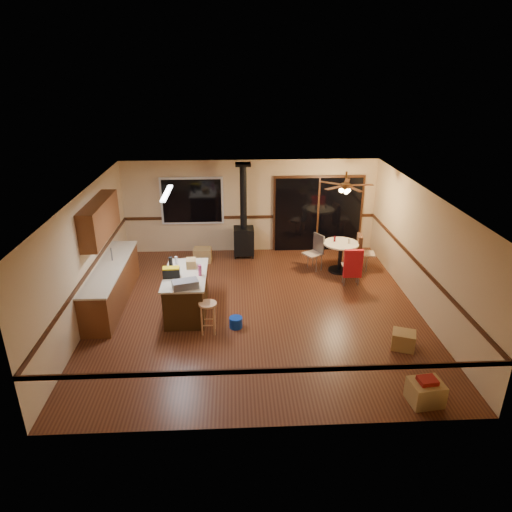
{
  "coord_description": "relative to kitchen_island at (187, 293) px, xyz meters",
  "views": [
    {
      "loc": [
        -0.45,
        -8.72,
        4.95
      ],
      "look_at": [
        0.0,
        0.3,
        1.15
      ],
      "focal_mm": 32.0,
      "sensor_mm": 36.0,
      "label": 1
    }
  ],
  "objects": [
    {
      "name": "glass_red",
      "position": [
        3.6,
        2.03,
        0.4
      ],
      "size": [
        0.07,
        0.07,
        0.14
      ],
      "primitive_type": "cylinder",
      "rotation": [
        0.0,
        0.0,
        0.31
      ],
      "color": "#590C14",
      "rests_on": "dining_table"
    },
    {
      "name": "upper_cabinets",
      "position": [
        -1.83,
        0.7,
        1.45
      ],
      "size": [
        0.35,
        2.0,
        0.8
      ],
      "primitive_type": "cube",
      "color": "brown",
      "rests_on": "ground"
    },
    {
      "name": "box_corner_a",
      "position": [
        4.0,
        -3.08,
        -0.26
      ],
      "size": [
        0.55,
        0.48,
        0.38
      ],
      "primitive_type": "cube",
      "rotation": [
        0.0,
        0.0,
        0.12
      ],
      "color": "#A37F48",
      "rests_on": "floor"
    },
    {
      "name": "wood_stove",
      "position": [
        1.3,
        3.05,
        0.28
      ],
      "size": [
        0.55,
        0.5,
        2.52
      ],
      "color": "black",
      "rests_on": "ground"
    },
    {
      "name": "sliding_door",
      "position": [
        3.4,
        3.45,
        0.6
      ],
      "size": [
        2.52,
        0.1,
        2.1
      ],
      "primitive_type": "cube",
      "color": "black",
      "rests_on": "ground"
    },
    {
      "name": "chair_right",
      "position": [
        4.27,
        2.01,
        0.14
      ],
      "size": [
        0.52,
        0.48,
        0.7
      ],
      "color": "tan",
      "rests_on": "ground"
    },
    {
      "name": "bottle_white",
      "position": [
        -0.24,
        0.52,
        0.54
      ],
      "size": [
        0.08,
        0.08,
        0.18
      ],
      "primitive_type": "cylinder",
      "rotation": [
        0.0,
        0.0,
        -0.33
      ],
      "color": "white",
      "rests_on": "kitchen_island"
    },
    {
      "name": "chair_left",
      "position": [
        3.14,
        2.09,
        0.14
      ],
      "size": [
        0.55,
        0.55,
        0.51
      ],
      "color": "tan",
      "rests_on": "ground"
    },
    {
      "name": "wall_back",
      "position": [
        1.5,
        3.5,
        0.85
      ],
      "size": [
        7.0,
        0.0,
        7.0
      ],
      "primitive_type": "plane",
      "rotation": [
        1.57,
        0.0,
        0.0
      ],
      "color": "#CFB083",
      "rests_on": "ground"
    },
    {
      "name": "fluorescent_strip",
      "position": [
        -0.3,
        0.3,
        2.11
      ],
      "size": [
        0.1,
        1.2,
        0.04
      ],
      "primitive_type": "cube",
      "color": "white",
      "rests_on": "ceiling"
    },
    {
      "name": "ceiling",
      "position": [
        1.5,
        0.0,
        2.15
      ],
      "size": [
        7.0,
        7.0,
        0.0
      ],
      "primitive_type": "plane",
      "rotation": [
        3.14,
        0.0,
        0.0
      ],
      "color": "silver",
      "rests_on": "ground"
    },
    {
      "name": "wall_front",
      "position": [
        1.5,
        -3.5,
        0.85
      ],
      "size": [
        7.0,
        0.0,
        7.0
      ],
      "primitive_type": "plane",
      "rotation": [
        -1.57,
        0.0,
        0.0
      ],
      "color": "#CFB083",
      "rests_on": "ground"
    },
    {
      "name": "bottle_pink",
      "position": [
        0.32,
        -0.09,
        0.56
      ],
      "size": [
        0.08,
        0.08,
        0.23
      ],
      "primitive_type": "cylinder",
      "rotation": [
        0.0,
        0.0,
        0.08
      ],
      "color": "#D84C8C",
      "rests_on": "kitchen_island"
    },
    {
      "name": "toolbox_grey",
      "position": [
        0.06,
        -0.64,
        0.52
      ],
      "size": [
        0.56,
        0.4,
        0.16
      ],
      "primitive_type": "cube",
      "rotation": [
        0.0,
        0.0,
        0.28
      ],
      "color": "slate",
      "rests_on": "kitchen_island"
    },
    {
      "name": "lower_cabinets",
      "position": [
        -1.7,
        0.5,
        -0.02
      ],
      "size": [
        0.6,
        3.0,
        0.86
      ],
      "primitive_type": "cube",
      "color": "brown",
      "rests_on": "ground"
    },
    {
      "name": "toolbox_black",
      "position": [
        -0.27,
        -0.14,
        0.54
      ],
      "size": [
        0.36,
        0.2,
        0.19
      ],
      "primitive_type": "cube",
      "rotation": [
        0.0,
        0.0,
        0.07
      ],
      "color": "black",
      "rests_on": "kitchen_island"
    },
    {
      "name": "toolbox_yellow_lid",
      "position": [
        -0.27,
        -0.14,
        0.65
      ],
      "size": [
        0.35,
        0.2,
        0.03
      ],
      "primitive_type": "cube",
      "rotation": [
        0.0,
        0.0,
        0.07
      ],
      "color": "gold",
      "rests_on": "toolbox_black"
    },
    {
      "name": "ceiling_fan",
      "position": [
        3.75,
        1.93,
        1.76
      ],
      "size": [
        0.24,
        0.24,
        0.55
      ],
      "color": "brown",
      "rests_on": "ceiling"
    },
    {
      "name": "chair_rail",
      "position": [
        1.5,
        0.0,
        0.55
      ],
      "size": [
        7.0,
        7.0,
        0.08
      ],
      "primitive_type": null,
      "color": "#361B0D",
      "rests_on": "ground"
    },
    {
      "name": "box_corner_b",
      "position": [
        4.18,
        -1.59,
        -0.28
      ],
      "size": [
        0.52,
        0.48,
        0.34
      ],
      "primitive_type": "cube",
      "rotation": [
        0.0,
        0.0,
        -0.37
      ],
      "color": "#A37F48",
      "rests_on": "floor"
    },
    {
      "name": "blue_bucket",
      "position": [
        1.04,
        -0.69,
        -0.34
      ],
      "size": [
        0.27,
        0.27,
        0.22
      ],
      "primitive_type": "cylinder",
      "rotation": [
        0.0,
        0.0,
        -0.02
      ],
      "color": "#0B34A7",
      "rests_on": "floor"
    },
    {
      "name": "glass_cream",
      "position": [
        3.93,
        1.88,
        0.39
      ],
      "size": [
        0.07,
        0.07,
        0.13
      ],
      "primitive_type": "cylinder",
      "rotation": [
        0.0,
        0.0,
        -0.21
      ],
      "color": "beige",
      "rests_on": "dining_table"
    },
    {
      "name": "bar_stool",
      "position": [
        0.5,
        -0.85,
        -0.12
      ],
      "size": [
        0.46,
        0.46,
        0.66
      ],
      "primitive_type": "cylinder",
      "rotation": [
        0.0,
        0.0,
        -0.33
      ],
      "color": "tan",
      "rests_on": "floor"
    },
    {
      "name": "countertop",
      "position": [
        -1.7,
        0.5,
        0.43
      ],
      "size": [
        0.64,
        3.04,
        0.04
      ],
      "primitive_type": "cube",
      "color": "beige",
      "rests_on": "lower_cabinets"
    },
    {
      "name": "chair_near",
      "position": [
        3.84,
        1.05,
        0.14
      ],
      "size": [
        0.44,
        0.47,
        0.7
      ],
      "color": "tan",
      "rests_on": "ground"
    },
    {
      "name": "box_small_red",
      "position": [
        4.0,
        -3.08,
        -0.03
      ],
      "size": [
        0.3,
        0.26,
        0.07
      ],
      "primitive_type": "cube",
      "rotation": [
        0.0,
        0.0,
        0.12
      ],
      "color": "maroon",
      "rests_on": "box_corner_a"
    },
    {
      "name": "box_under_window",
      "position": [
        0.17,
        2.73,
        -0.26
      ],
      "size": [
        0.49,
        0.4,
        0.38
      ],
      "primitive_type": "cube",
      "rotation": [
        0.0,
        0.0,
        -0.04
      ],
      "color": "#A37F48",
      "rests_on": "floor"
    },
    {
      "name": "wall_left",
      "position": [
        -2.0,
        0.0,
        0.85
      ],
      "size": [
        0.0,
        7.0,
        7.0
      ],
      "primitive_type": "plane",
      "rotation": [
        1.57,
        0.0,
        1.57
      ],
      "color": "#CFB083",
      "rests_on": "ground"
    },
    {
      "name": "kitchen_island",
      "position": [
        0.0,
        0.0,
        0.0
      ],
      "size": [
        0.88,
        1.68,
        0.9
      ],
      "color": "#37220D",
      "rests_on": "ground"
    },
    {
      "name": "window",
      "position": [
        -0.1,
        3.45,
        1.05
      ],
      "size": [
        1.72,
        0.1,
        1.32
      ],
      "primitive_type": "cube",
      "color": "black",
      "rests_on": "ground"
    },
    {
      "name": "box_on_island",
      "position": [
        0.1,
        0.34,
        0.54
      ],
      "size": [
        0.22,
        0.29,
        0.18
      ],
      "primitive_type": "cube",
      "rotation": [
        0.0,
        0.0,
        0.06
      ],
      "color": "#A37F48",
      "rests_on": "kitchen_island"
    },
    {
      "name": "wall_right",
      "position": [
        5.0,
        0.0,
        0.85
      ],
      "size": [
        0.0,
        7.0,
        7.0
      ],
      "primitive_type": "plane",
      "rotation": [
        1.57,
        0.0,
        -1.57
      ],
      "color": "#CFB083",
      "rests_on": "ground"
    },
    {
      "name": "bottle_dark",
      "position": [
        -0.32,
        0.24,
        0.59
      ],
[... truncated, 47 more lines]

